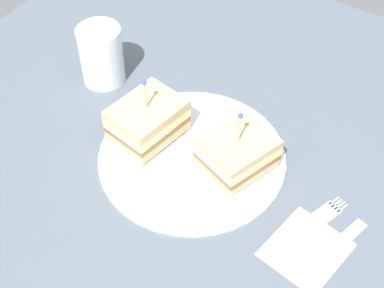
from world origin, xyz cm
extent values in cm
cube|color=#4C5660|center=(0.00, 0.00, -1.00)|extent=(92.80, 92.80, 2.00)
cylinder|color=white|center=(0.00, 0.00, 0.45)|extent=(26.14, 26.14, 0.90)
cube|color=tan|center=(6.02, 1.81, 1.47)|extent=(10.25, 10.99, 1.14)
cube|color=#478438|center=(6.02, 1.81, 2.24)|extent=(10.25, 10.99, 0.40)
cube|color=red|center=(6.02, 1.81, 2.69)|extent=(10.25, 10.99, 0.50)
cube|color=#EFE093|center=(6.02, 1.81, 3.69)|extent=(10.25, 10.99, 1.51)
cube|color=tan|center=(6.02, 1.81, 5.01)|extent=(10.25, 10.99, 1.14)
cylinder|color=tan|center=(6.02, 1.81, 7.54)|extent=(0.30, 0.30, 5.05)
sphere|color=blue|center=(6.02, 1.81, 10.06)|extent=(0.70, 0.70, 0.70)
cube|color=tan|center=(-7.41, -0.12, 1.62)|extent=(9.08, 10.91, 1.44)
cube|color=#478438|center=(-7.41, -0.12, 2.54)|extent=(9.08, 10.91, 0.40)
cube|color=red|center=(-7.41, -0.12, 2.99)|extent=(9.08, 10.91, 0.50)
cube|color=#EFE093|center=(-7.41, -0.12, 3.95)|extent=(9.08, 10.91, 1.42)
cube|color=tan|center=(-7.41, -0.12, 5.38)|extent=(9.08, 10.91, 1.44)
cylinder|color=tan|center=(-7.41, -0.12, 7.93)|extent=(0.30, 0.30, 5.10)
sphere|color=blue|center=(-7.41, -0.12, 10.48)|extent=(0.70, 0.70, 0.70)
cylinder|color=silver|center=(-20.75, 6.68, 3.28)|extent=(5.93, 5.93, 6.56)
cylinder|color=white|center=(-20.75, 6.68, 4.70)|extent=(6.74, 6.74, 9.39)
cube|color=beige|center=(19.69, -4.97, 0.07)|extent=(10.02, 10.81, 0.15)
cube|color=silver|center=(17.65, -4.21, 0.18)|extent=(3.29, 7.82, 0.35)
cube|color=silver|center=(19.62, 1.30, 0.18)|extent=(3.28, 4.13, 0.35)
cube|color=silver|center=(21.07, 3.12, 0.18)|extent=(0.84, 1.94, 0.35)
cube|color=silver|center=(20.60, 3.29, 0.18)|extent=(0.84, 1.94, 0.35)
cube|color=silver|center=(20.13, 3.45, 0.18)|extent=(0.84, 1.94, 0.35)
cube|color=silver|center=(19.66, 3.62, 0.18)|extent=(0.84, 1.94, 0.35)
cube|color=silver|center=(21.73, -5.72, 0.18)|extent=(2.38, 6.49, 0.35)
cube|color=silver|center=(23.13, -0.83, 0.18)|extent=(3.36, 7.14, 0.24)
camera|label=1|loc=(27.68, -43.44, 59.95)|focal=53.00mm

